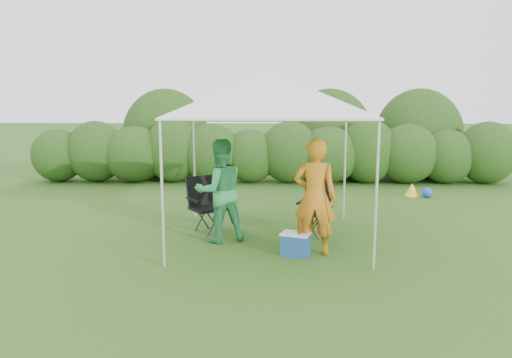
{
  "coord_description": "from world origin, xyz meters",
  "views": [
    {
      "loc": [
        0.03,
        -7.84,
        2.45
      ],
      "look_at": [
        -0.22,
        0.4,
        1.05
      ],
      "focal_mm": 35.0,
      "sensor_mm": 36.0,
      "label": 1
    }
  ],
  "objects_px": {
    "man": "(315,197)",
    "woman": "(220,191)",
    "canopy": "(269,94)",
    "chair_left": "(205,201)",
    "cooler": "(295,244)",
    "chair_right": "(317,205)"
  },
  "relations": [
    {
      "from": "man",
      "to": "woman",
      "type": "xyz_separation_m",
      "value": [
        -1.53,
        0.65,
        -0.04
      ]
    },
    {
      "from": "chair_left",
      "to": "man",
      "type": "height_order",
      "value": "man"
    },
    {
      "from": "woman",
      "to": "cooler",
      "type": "distance_m",
      "value": 1.59
    },
    {
      "from": "canopy",
      "to": "chair_left",
      "type": "distance_m",
      "value": 2.25
    },
    {
      "from": "canopy",
      "to": "chair_left",
      "type": "bearing_deg",
      "value": 161.1
    },
    {
      "from": "canopy",
      "to": "chair_right",
      "type": "relative_size",
      "value": 3.35
    },
    {
      "from": "chair_left",
      "to": "cooler",
      "type": "height_order",
      "value": "chair_left"
    },
    {
      "from": "chair_right",
      "to": "woman",
      "type": "xyz_separation_m",
      "value": [
        -1.66,
        -0.46,
        0.34
      ]
    },
    {
      "from": "canopy",
      "to": "chair_right",
      "type": "bearing_deg",
      "value": 17.45
    },
    {
      "from": "man",
      "to": "woman",
      "type": "bearing_deg",
      "value": -16.26
    },
    {
      "from": "man",
      "to": "cooler",
      "type": "height_order",
      "value": "man"
    },
    {
      "from": "canopy",
      "to": "man",
      "type": "relative_size",
      "value": 1.72
    },
    {
      "from": "chair_right",
      "to": "cooler",
      "type": "height_order",
      "value": "chair_right"
    },
    {
      "from": "chair_right",
      "to": "man",
      "type": "height_order",
      "value": "man"
    },
    {
      "from": "canopy",
      "to": "woman",
      "type": "distance_m",
      "value": 1.81
    },
    {
      "from": "canopy",
      "to": "chair_right",
      "type": "xyz_separation_m",
      "value": [
        0.84,
        0.26,
        -1.94
      ]
    },
    {
      "from": "canopy",
      "to": "chair_left",
      "type": "height_order",
      "value": "canopy"
    },
    {
      "from": "man",
      "to": "cooler",
      "type": "xyz_separation_m",
      "value": [
        -0.29,
        -0.09,
        -0.72
      ]
    },
    {
      "from": "chair_left",
      "to": "man",
      "type": "relative_size",
      "value": 0.55
    },
    {
      "from": "canopy",
      "to": "chair_left",
      "type": "relative_size",
      "value": 3.11
    },
    {
      "from": "woman",
      "to": "man",
      "type": "bearing_deg",
      "value": 134.33
    },
    {
      "from": "chair_left",
      "to": "woman",
      "type": "relative_size",
      "value": 0.58
    }
  ]
}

